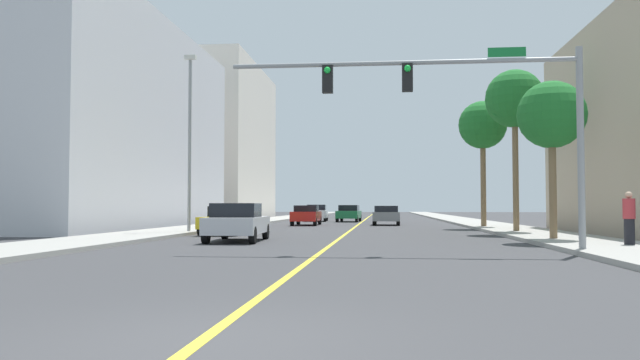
{
  "coord_description": "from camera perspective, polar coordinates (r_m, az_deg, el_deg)",
  "views": [
    {
      "loc": [
        1.86,
        -6.25,
        1.38
      ],
      "look_at": [
        -1.04,
        22.07,
        2.58
      ],
      "focal_mm": 34.77,
      "sensor_mm": 36.0,
      "label": 1
    }
  ],
  "objects": [
    {
      "name": "car_gray",
      "position": [
        45.1,
        6.12,
        -3.22
      ],
      "size": [
        1.94,
        3.98,
        1.4
      ],
      "rotation": [
        0.0,
        0.0,
        -0.01
      ],
      "color": "slate",
      "rests_on": "ground"
    },
    {
      "name": "traffic_signal_mast",
      "position": [
        19.0,
        13.17,
        7.28
      ],
      "size": [
        10.4,
        0.36,
        5.92
      ],
      "color": "gray",
      "rests_on": "sidewalk_right"
    },
    {
      "name": "street_lamp",
      "position": [
        31.39,
        -11.9,
        4.16
      ],
      "size": [
        0.56,
        0.28,
        8.73
      ],
      "color": "gray",
      "rests_on": "sidewalk_left"
    },
    {
      "name": "building_left_near",
      "position": [
        44.05,
        -20.05,
        4.74
      ],
      "size": [
        10.74,
        26.66,
        13.5
      ],
      "primitive_type": "cube",
      "color": "silver",
      "rests_on": "ground"
    },
    {
      "name": "palm_mid",
      "position": [
        32.68,
        17.47,
        7.02
      ],
      "size": [
        2.9,
        2.9,
        8.05
      ],
      "color": "brown",
      "rests_on": "sidewalk_right"
    },
    {
      "name": "car_silver",
      "position": [
        24.4,
        -7.6,
        -3.86
      ],
      "size": [
        2.13,
        4.51,
        1.49
      ],
      "rotation": [
        0.0,
        0.0,
        0.05
      ],
      "color": "#BCBCC1",
      "rests_on": "ground"
    },
    {
      "name": "palm_far",
      "position": [
        39.56,
        14.75,
        4.81
      ],
      "size": [
        2.94,
        2.94,
        7.7
      ],
      "color": "brown",
      "rests_on": "sidewalk_right"
    },
    {
      "name": "car_white",
      "position": [
        56.29,
        -0.3,
        -3.04
      ],
      "size": [
        2.06,
        4.58,
        1.5
      ],
      "rotation": [
        0.0,
        0.0,
        0.04
      ],
      "color": "white",
      "rests_on": "ground"
    },
    {
      "name": "ground",
      "position": [
        48.3,
        3.65,
        -4.04
      ],
      "size": [
        192.0,
        192.0,
        0.0
      ],
      "primitive_type": "plane",
      "color": "#38383A"
    },
    {
      "name": "car_green",
      "position": [
        54.43,
        2.68,
        -3.06
      ],
      "size": [
        2.06,
        4.66,
        1.46
      ],
      "rotation": [
        0.0,
        0.0,
        -0.04
      ],
      "color": "#196638",
      "rests_on": "ground"
    },
    {
      "name": "car_red",
      "position": [
        44.58,
        -1.26,
        -3.23
      ],
      "size": [
        1.85,
        4.47,
        1.42
      ],
      "rotation": [
        0.0,
        0.0,
        0.01
      ],
      "color": "red",
      "rests_on": "ground"
    },
    {
      "name": "sidewalk_right",
      "position": [
        48.79,
        14.28,
        -3.87
      ],
      "size": [
        3.64,
        168.0,
        0.15
      ],
      "primitive_type": "cube",
      "color": "#9E9B93",
      "rests_on": "ground"
    },
    {
      "name": "palm_near",
      "position": [
        25.46,
        20.54,
        5.53
      ],
      "size": [
        2.59,
        2.59,
        6.03
      ],
      "color": "brown",
      "rests_on": "sidewalk_right"
    },
    {
      "name": "car_yellow",
      "position": [
        30.6,
        -8.46,
        -3.64
      ],
      "size": [
        1.87,
        4.51,
        1.37
      ],
      "rotation": [
        0.0,
        0.0,
        3.14
      ],
      "color": "gold",
      "rests_on": "ground"
    },
    {
      "name": "sidewalk_left",
      "position": [
        49.47,
        -6.84,
        -3.9
      ],
      "size": [
        3.64,
        168.0,
        0.15
      ],
      "primitive_type": "cube",
      "color": "#9E9B93",
      "rests_on": "ground"
    },
    {
      "name": "pedestrian",
      "position": [
        22.13,
        26.57,
        -3.15
      ],
      "size": [
        0.38,
        0.38,
        1.69
      ],
      "rotation": [
        0.0,
        0.0,
        3.57
      ],
      "color": "black",
      "rests_on": "sidewalk_right"
    },
    {
      "name": "building_left_far",
      "position": [
        72.17,
        -12.57,
        3.32
      ],
      "size": [
        17.9,
        20.64,
        17.02
      ],
      "primitive_type": "cube",
      "color": "silver",
      "rests_on": "ground"
    },
    {
      "name": "lane_marking_center",
      "position": [
        48.3,
        3.65,
        -4.04
      ],
      "size": [
        0.16,
        144.0,
        0.01
      ],
      "primitive_type": "cube",
      "color": "yellow",
      "rests_on": "ground"
    }
  ]
}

